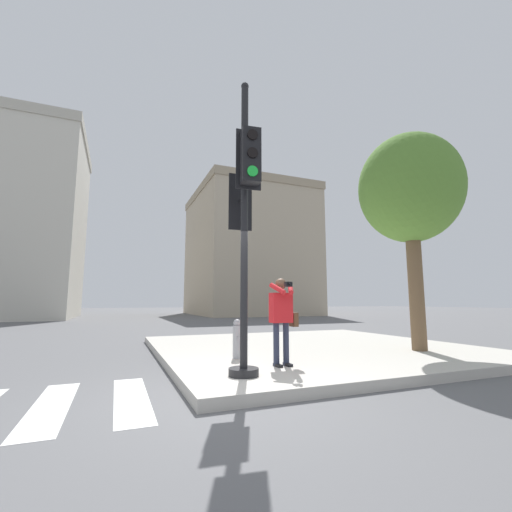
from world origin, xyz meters
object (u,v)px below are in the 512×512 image
person_photographer (282,313)px  fire_hydrant (237,339)px  traffic_signal_pole (244,211)px  street_tree (410,190)px

person_photographer → fire_hydrant: bearing=114.7°
traffic_signal_pole → person_photographer: (0.96, 0.53, -1.73)m
fire_hydrant → traffic_signal_pole: bearing=-105.5°
person_photographer → street_tree: 5.03m
street_tree → fire_hydrant: size_ratio=6.82×
traffic_signal_pole → person_photographer: 2.05m
fire_hydrant → person_photographer: bearing=-65.3°
traffic_signal_pole → street_tree: size_ratio=0.92×
person_photographer → street_tree: street_tree is taller
traffic_signal_pole → street_tree: bearing=12.3°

